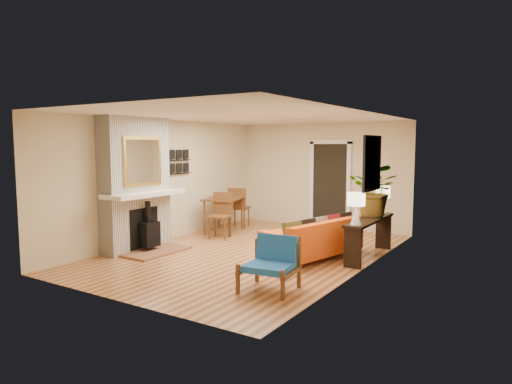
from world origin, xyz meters
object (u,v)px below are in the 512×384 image
console_table (370,227)px  lamp_far (382,196)px  sofa (316,240)px  lamp_near (356,205)px  ottoman (283,240)px  blue_chair (272,260)px  dining_table (227,205)px  houseplant (375,190)px

console_table → lamp_far: lamp_far is taller
sofa → console_table: size_ratio=1.16×
console_table → lamp_near: 0.88m
ottoman → blue_chair: bearing=-64.4°
ottoman → lamp_far: bearing=31.1°
lamp_near → lamp_far: bearing=90.0°
dining_table → console_table: size_ratio=1.03×
houseplant → console_table: bearing=-88.1°
dining_table → houseplant: size_ratio=1.93×
ottoman → houseplant: bearing=19.6°
sofa → ottoman: (-0.85, 0.28, -0.15)m
blue_chair → lamp_far: 3.32m
ottoman → houseplant: (1.64, 0.59, 1.02)m
ottoman → lamp_near: 1.92m
console_table → lamp_near: (0.00, -0.73, 0.49)m
sofa → lamp_near: 1.09m
houseplant → lamp_far: bearing=88.6°
ottoman → houseplant: 2.02m
ottoman → console_table: 1.72m
blue_chair → dining_table: 4.33m
console_table → houseplant: bearing=91.9°
ottoman → lamp_near: size_ratio=1.39×
blue_chair → lamp_far: lamp_far is taller
dining_table → lamp_near: 3.89m
ottoman → console_table: console_table is taller
lamp_near → dining_table: bearing=160.2°
sofa → ottoman: 0.90m
sofa → blue_chair: bearing=-83.8°
dining_table → console_table: bearing=-9.0°
ottoman → lamp_far: lamp_far is taller
dining_table → lamp_near: size_ratio=3.54×
sofa → dining_table: bearing=158.0°
console_table → lamp_near: lamp_near is taller
lamp_near → sofa: bearing=168.5°
lamp_near → houseplant: bearing=90.6°
dining_table → console_table: (3.64, -0.58, -0.08)m
sofa → ottoman: size_ratio=2.86×
ottoman → lamp_near: (1.65, -0.44, 0.87)m
ottoman → console_table: (1.65, 0.29, 0.38)m
lamp_far → ottoman: bearing=-148.9°
console_table → lamp_near: bearing=-90.0°
lamp_far → houseplant: (-0.01, -0.41, 0.16)m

